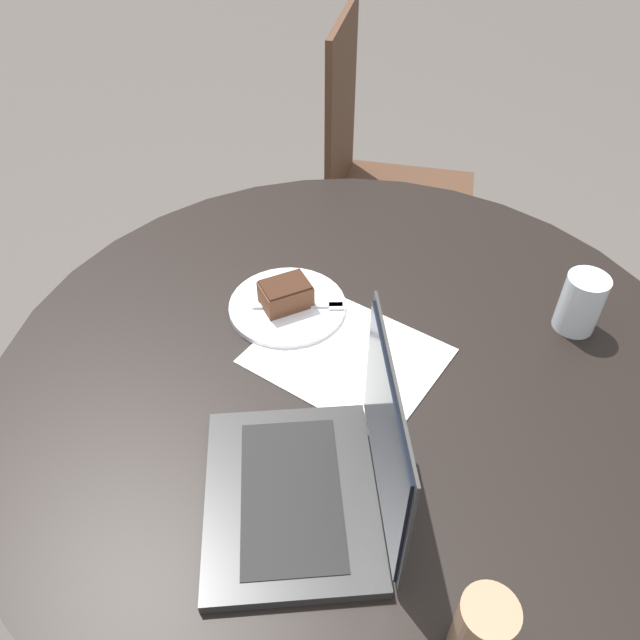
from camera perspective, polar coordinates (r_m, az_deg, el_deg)
ground_plane at (r=1.68m, az=2.25°, el=-20.90°), size 12.00×12.00×0.00m
dining_table at (r=1.17m, az=3.05°, el=-8.12°), size 1.25×1.25×0.72m
chair at (r=1.96m, az=5.43°, el=12.12°), size 0.59×0.59×0.99m
paper_document at (r=1.09m, az=2.34°, el=-3.37°), size 0.38×0.35×0.00m
plate at (r=1.18m, az=-2.99°, el=1.25°), size 0.22×0.22×0.01m
cake_slice at (r=1.16m, az=-3.17°, el=2.38°), size 0.07×0.10×0.05m
fork at (r=1.17m, az=-1.12°, el=1.34°), size 0.10×0.16×0.00m
coffee_glass at (r=0.81m, az=14.63°, el=-25.70°), size 0.07×0.07×0.11m
water_glass at (r=1.21m, az=22.74°, el=1.45°), size 0.07×0.07×0.11m
laptop at (r=0.89m, az=-0.37°, el=-14.47°), size 0.38×0.36×0.26m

